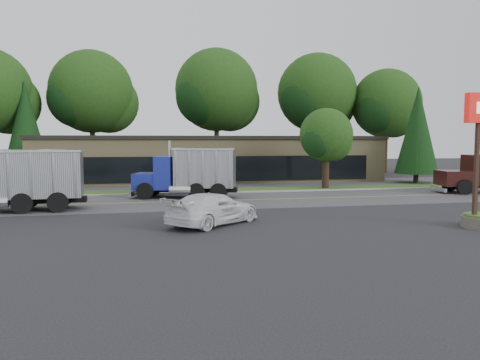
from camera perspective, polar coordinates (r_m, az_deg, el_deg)
The scene contains 17 objects.
ground at distance 21.38m, azimuth 0.36°, elevation -5.63°, with size 140.00×140.00×0.00m, color #2F2F34.
road at distance 30.14m, azimuth -3.17°, elevation -2.57°, with size 60.00×8.00×0.02m, color #5D5D62.
center_line at distance 30.14m, azimuth -3.17°, elevation -2.57°, with size 60.00×0.12×0.01m, color gold.
curb at distance 34.27m, azimuth -4.20°, elevation -1.67°, with size 60.00×0.30×0.12m, color #9E9E99.
grass_verge at distance 36.04m, azimuth -4.56°, elevation -1.35°, with size 60.00×3.40×0.03m, color #335A1E.
far_parking at distance 40.99m, azimuth -5.42°, elevation -0.61°, with size 60.00×7.00×0.02m, color #5D5D62.
strip_mall at distance 47.04m, azimuth -3.79°, elevation 2.55°, with size 32.00×12.00×4.00m, color tan.
tree_far_b at distance 55.18m, azimuth -17.49°, elevation 9.76°, with size 9.68×9.12×13.82m.
tree_far_c at distance 55.61m, azimuth -2.75°, elevation 10.42°, with size 10.19×9.59×14.53m.
tree_far_d at distance 57.70m, azimuth 9.45°, elevation 9.97°, with size 9.98×9.40×14.24m.
tree_far_e at distance 59.13m, azimuth 17.47°, elevation 8.51°, with size 8.65×8.14×12.34m.
evergreen_left at distance 51.92m, azimuth -24.67°, elevation 6.12°, with size 4.34×4.34×9.87m.
evergreen_right at distance 45.61m, azimuth 20.81°, elevation 5.70°, with size 3.85×3.85×8.76m.
tree_verge at distance 38.43m, azimuth 10.52°, elevation 5.12°, with size 4.54×4.27×6.48m.
dump_truck_red at distance 28.42m, azimuth -26.02°, elevation 0.16°, with size 8.74×3.10×3.36m.
dump_truck_blue at distance 31.75m, azimuth -5.95°, elevation 1.05°, with size 7.24×4.25×3.36m.
rally_car at distance 21.73m, azimuth -3.28°, elevation -3.51°, with size 2.05×5.05×1.47m, color white.
Camera 1 is at (-4.34, -20.57, 3.90)m, focal length 35.00 mm.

